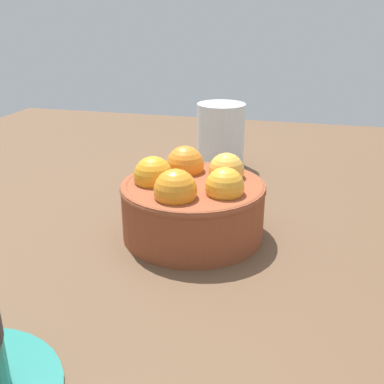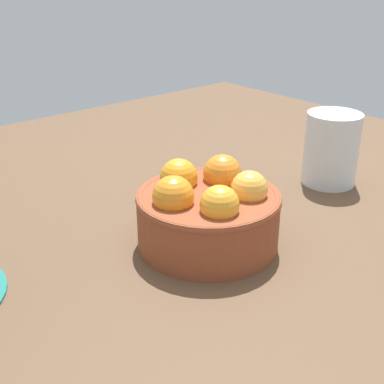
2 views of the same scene
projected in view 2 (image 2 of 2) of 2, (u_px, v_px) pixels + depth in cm
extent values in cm
cube|color=brown|center=(208.00, 260.00, 55.95)|extent=(112.78, 114.14, 4.22)
cylinder|color=brown|center=(208.00, 219.00, 53.87)|extent=(14.91, 14.91, 5.83)
torus|color=brown|center=(208.00, 198.00, 52.83)|extent=(15.11, 15.11, 1.00)
sphere|color=gold|center=(220.00, 205.00, 48.70)|extent=(3.84, 3.84, 3.84)
sphere|color=#F0AD42|center=(249.00, 189.00, 52.04)|extent=(3.83, 3.83, 3.83)
sphere|color=orange|center=(222.00, 173.00, 55.83)|extent=(4.22, 4.22, 4.22)
sphere|color=orange|center=(179.00, 177.00, 54.84)|extent=(4.07, 4.07, 4.07)
sphere|color=orange|center=(173.00, 196.00, 50.43)|extent=(4.19, 4.19, 4.19)
cylinder|color=silver|center=(331.00, 149.00, 68.23)|extent=(7.22, 7.22, 9.70)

